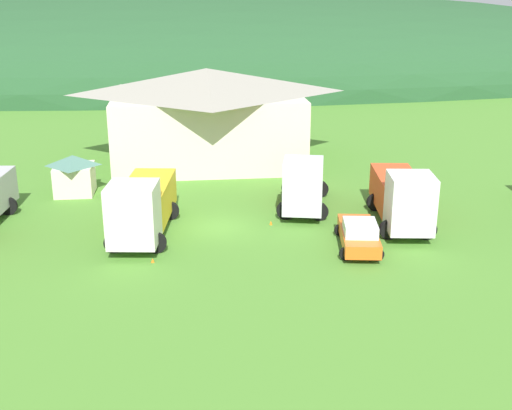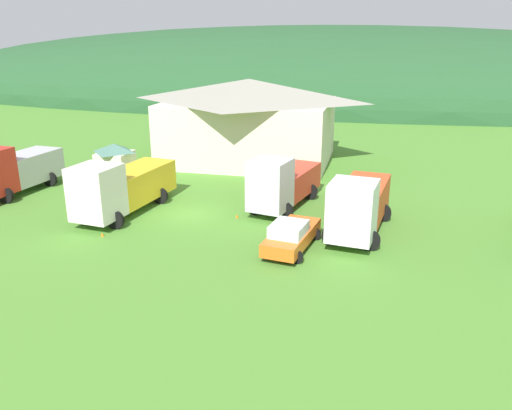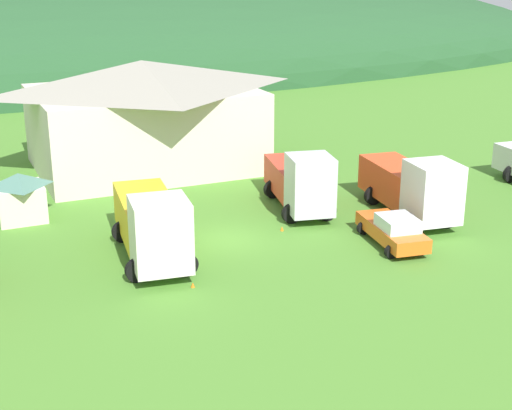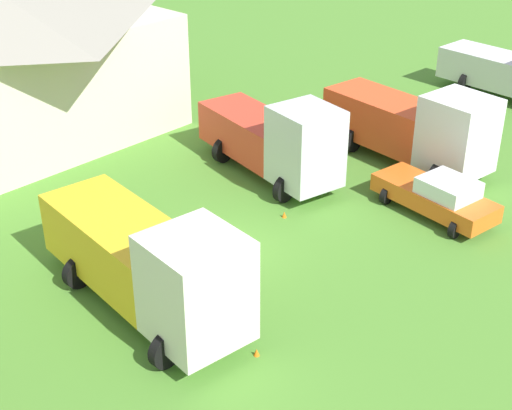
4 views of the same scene
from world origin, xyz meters
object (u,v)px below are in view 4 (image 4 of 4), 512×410
at_px(service_pickup_orange, 437,196).
at_px(traffic_cone_near_pickup, 284,217).
at_px(tow_truck_silver, 277,139).
at_px(traffic_cone_mid_row, 257,355).
at_px(heavy_rig_striped, 150,262).
at_px(heavy_rig_white, 416,126).

distance_m(service_pickup_orange, traffic_cone_near_pickup, 5.92).
distance_m(tow_truck_silver, traffic_cone_near_pickup, 3.92).
bearing_deg(traffic_cone_mid_row, heavy_rig_striped, 99.49).
distance_m(traffic_cone_near_pickup, traffic_cone_mid_row, 8.23).
relative_size(heavy_rig_striped, traffic_cone_near_pickup, 17.64).
bearing_deg(heavy_rig_white, traffic_cone_mid_row, -67.41).
bearing_deg(tow_truck_silver, heavy_rig_striped, -57.74).
distance_m(tow_truck_silver, service_pickup_orange, 6.97).
distance_m(heavy_rig_striped, tow_truck_silver, 10.35).
bearing_deg(traffic_cone_mid_row, tow_truck_silver, 38.74).
xyz_separation_m(heavy_rig_white, service_pickup_orange, (-3.37, -3.19, -0.99)).
xyz_separation_m(heavy_rig_striped, traffic_cone_near_pickup, (7.34, 0.96, -1.83)).
bearing_deg(traffic_cone_mid_row, service_pickup_orange, 3.31).
relative_size(heavy_rig_striped, tow_truck_silver, 1.11).
relative_size(heavy_rig_striped, service_pickup_orange, 1.68).
height_order(heavy_rig_striped, traffic_cone_near_pickup, heavy_rig_striped).
bearing_deg(heavy_rig_white, tow_truck_silver, -116.74).
xyz_separation_m(tow_truck_silver, traffic_cone_mid_row, (-9.11, -7.31, -1.77)).
xyz_separation_m(tow_truck_silver, traffic_cone_near_pickup, (-2.40, -2.55, -1.77)).
height_order(service_pickup_orange, traffic_cone_mid_row, service_pickup_orange).
height_order(tow_truck_silver, service_pickup_orange, tow_truck_silver).
height_order(tow_truck_silver, traffic_cone_mid_row, tow_truck_silver).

